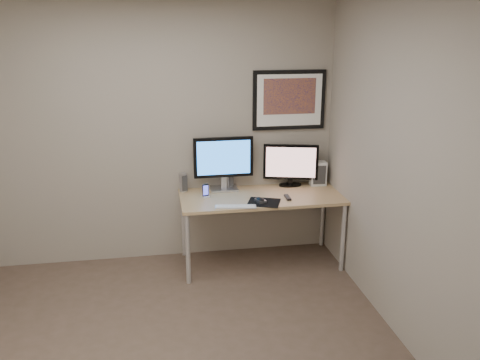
# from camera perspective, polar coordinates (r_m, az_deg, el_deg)

# --- Properties ---
(floor) EXTENTS (3.60, 3.60, 0.00)m
(floor) POSITION_cam_1_polar(r_m,az_deg,el_deg) (4.07, -8.18, -18.56)
(floor) COLOR #4D3E30
(floor) RESTS_ON ground
(room) EXTENTS (3.60, 3.60, 3.60)m
(room) POSITION_cam_1_polar(r_m,az_deg,el_deg) (3.83, -9.44, 6.09)
(room) COLOR white
(room) RESTS_ON ground
(desk) EXTENTS (1.60, 0.70, 0.73)m
(desk) POSITION_cam_1_polar(r_m,az_deg,el_deg) (5.06, 2.37, -2.45)
(desk) COLOR #A1814E
(desk) RESTS_ON floor
(framed_art) EXTENTS (0.75, 0.04, 0.60)m
(framed_art) POSITION_cam_1_polar(r_m,az_deg,el_deg) (5.23, 5.54, 8.94)
(framed_art) COLOR black
(framed_art) RESTS_ON room
(monitor_large) EXTENTS (0.60, 0.20, 0.55)m
(monitor_large) POSITION_cam_1_polar(r_m,az_deg,el_deg) (5.12, -1.87, 2.13)
(monitor_large) COLOR #BBBBC1
(monitor_large) RESTS_ON desk
(monitor_tv) EXTENTS (0.56, 0.19, 0.44)m
(monitor_tv) POSITION_cam_1_polar(r_m,az_deg,el_deg) (5.29, 5.71, 1.80)
(monitor_tv) COLOR black
(monitor_tv) RESTS_ON desk
(speaker_left) EXTENTS (0.10, 0.10, 0.19)m
(speaker_left) POSITION_cam_1_polar(r_m,az_deg,el_deg) (5.16, -6.40, -0.26)
(speaker_left) COLOR #BBBBC1
(speaker_left) RESTS_ON desk
(speaker_right) EXTENTS (0.09, 0.09, 0.18)m
(speaker_right) POSITION_cam_1_polar(r_m,az_deg,el_deg) (5.25, -1.22, 0.06)
(speaker_right) COLOR #BBBBC1
(speaker_right) RESTS_ON desk
(phone_dock) EXTENTS (0.08, 0.08, 0.14)m
(phone_dock) POSITION_cam_1_polar(r_m,az_deg,el_deg) (4.96, -3.90, -1.23)
(phone_dock) COLOR black
(phone_dock) RESTS_ON desk
(keyboard) EXTENTS (0.39, 0.16, 0.01)m
(keyboard) POSITION_cam_1_polar(r_m,az_deg,el_deg) (4.72, -0.49, -3.00)
(keyboard) COLOR silver
(keyboard) RESTS_ON desk
(mousepad) EXTENTS (0.37, 0.35, 0.00)m
(mousepad) POSITION_cam_1_polar(r_m,az_deg,el_deg) (4.84, 2.70, -2.52)
(mousepad) COLOR black
(mousepad) RESTS_ON desk
(mouse) EXTENTS (0.10, 0.13, 0.04)m
(mouse) POSITION_cam_1_polar(r_m,az_deg,el_deg) (4.85, 2.31, -2.22)
(mouse) COLOR black
(mouse) RESTS_ON mousepad
(remote) EXTENTS (0.04, 0.16, 0.02)m
(remote) POSITION_cam_1_polar(r_m,az_deg,el_deg) (4.98, 5.37, -1.93)
(remote) COLOR black
(remote) RESTS_ON desk
(fan_unit) EXTENTS (0.17, 0.12, 0.25)m
(fan_unit) POSITION_cam_1_polar(r_m,az_deg,el_deg) (5.39, 8.73, 0.74)
(fan_unit) COLOR silver
(fan_unit) RESTS_ON desk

